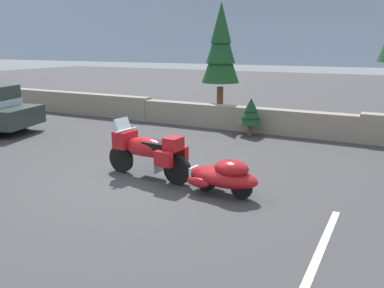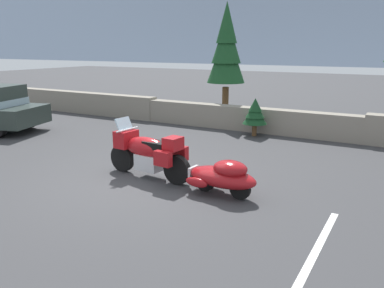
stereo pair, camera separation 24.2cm
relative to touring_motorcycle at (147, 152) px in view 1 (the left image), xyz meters
name	(u,v)px [view 1 (the left image)]	position (x,y,z in m)	size (l,w,h in m)	color
ground_plane	(138,181)	(-0.06, -0.32, -0.62)	(80.00, 80.00, 0.00)	#38383A
stone_guard_wall	(242,118)	(-0.01, 6.04, -0.16)	(24.00, 0.55, 0.95)	gray
distant_ridgeline	(384,24)	(-0.06, 96.02, 7.38)	(240.00, 80.00, 16.00)	#8C9EB7
touring_motorcycle	(147,152)	(0.00, 0.00, 0.00)	(2.31, 0.86, 1.33)	black
car_shaped_trailer	(224,176)	(1.98, -0.18, -0.21)	(2.22, 0.85, 0.76)	black
pine_tree_secondary	(221,47)	(-1.59, 7.65, 2.31)	(1.53, 1.53, 4.68)	brown
pine_sapling_near	(251,112)	(0.57, 5.34, 0.18)	(0.83, 0.83, 1.29)	brown
parking_stripe_marker	(317,257)	(4.16, -1.82, -0.62)	(0.12, 3.60, 0.01)	silver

